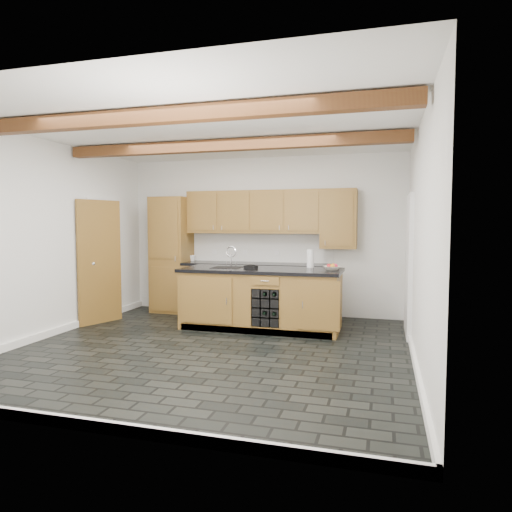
# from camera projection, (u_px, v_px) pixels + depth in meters

# --- Properties ---
(ground) EXTENTS (5.00, 5.00, 0.00)m
(ground) POSITION_uv_depth(u_px,v_px,m) (213.00, 348.00, 5.92)
(ground) COLOR black
(ground) RESTS_ON ground
(room_shell) EXTENTS (5.01, 5.00, 5.00)m
(room_shell) POSITION_uv_depth(u_px,v_px,m) (220.00, 230.00, 6.34)
(room_shell) COLOR white
(room_shell) RESTS_ON ground
(back_cabinetry) EXTENTS (3.65, 0.62, 2.20)m
(back_cabinetry) POSITION_uv_depth(u_px,v_px,m) (238.00, 260.00, 8.10)
(back_cabinetry) COLOR brown
(back_cabinetry) RESTS_ON ground
(island) EXTENTS (2.48, 0.96, 0.93)m
(island) POSITION_uv_depth(u_px,v_px,m) (261.00, 299.00, 7.03)
(island) COLOR brown
(island) RESTS_ON ground
(faucet) EXTENTS (0.45, 0.40, 0.34)m
(faucet) POSITION_uv_depth(u_px,v_px,m) (228.00, 265.00, 7.20)
(faucet) COLOR black
(faucet) RESTS_ON island
(kitchen_scale) EXTENTS (0.22, 0.16, 0.06)m
(kitchen_scale) POSITION_uv_depth(u_px,v_px,m) (251.00, 267.00, 7.01)
(kitchen_scale) COLOR black
(kitchen_scale) RESTS_ON island
(fruit_bowl) EXTENTS (0.32, 0.32, 0.06)m
(fruit_bowl) POSITION_uv_depth(u_px,v_px,m) (332.00, 268.00, 6.75)
(fruit_bowl) COLOR beige
(fruit_bowl) RESTS_ON island
(fruit_cluster) EXTENTS (0.16, 0.17, 0.07)m
(fruit_cluster) POSITION_uv_depth(u_px,v_px,m) (332.00, 266.00, 6.75)
(fruit_cluster) COLOR red
(fruit_cluster) RESTS_ON fruit_bowl
(paper_towel) EXTENTS (0.11, 0.11, 0.28)m
(paper_towel) POSITION_uv_depth(u_px,v_px,m) (310.00, 259.00, 7.15)
(paper_towel) COLOR white
(paper_towel) RESTS_ON island
(mug) EXTENTS (0.14, 0.14, 0.11)m
(mug) POSITION_uv_depth(u_px,v_px,m) (192.00, 258.00, 8.44)
(mug) COLOR white
(mug) RESTS_ON back_cabinetry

